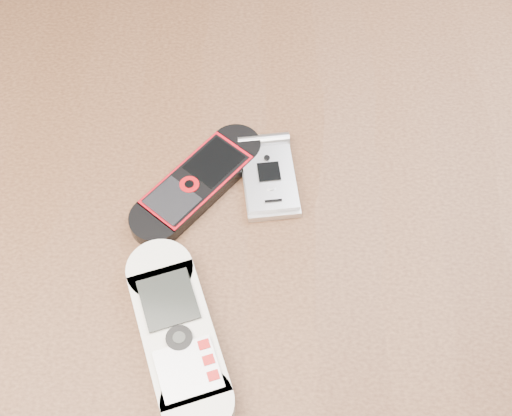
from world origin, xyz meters
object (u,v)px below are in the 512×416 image
(nokia_white, at_px, (178,335))
(motorola_razr, at_px, (269,178))
(nokia_black_red, at_px, (197,183))
(table, at_px, (251,271))

(nokia_white, relative_size, motorola_razr, 1.85)
(nokia_white, distance_m, motorola_razr, 0.16)
(nokia_white, xyz_separation_m, nokia_black_red, (0.00, 0.14, -0.00))
(table, distance_m, nokia_white, 0.17)
(table, relative_size, nokia_white, 7.29)
(nokia_white, xyz_separation_m, motorola_razr, (0.07, 0.15, -0.00))
(table, xyz_separation_m, nokia_white, (-0.05, -0.11, 0.11))
(motorola_razr, bearing_deg, table, -123.25)
(nokia_black_red, relative_size, motorola_razr, 1.64)
(table, bearing_deg, nokia_black_red, 150.82)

